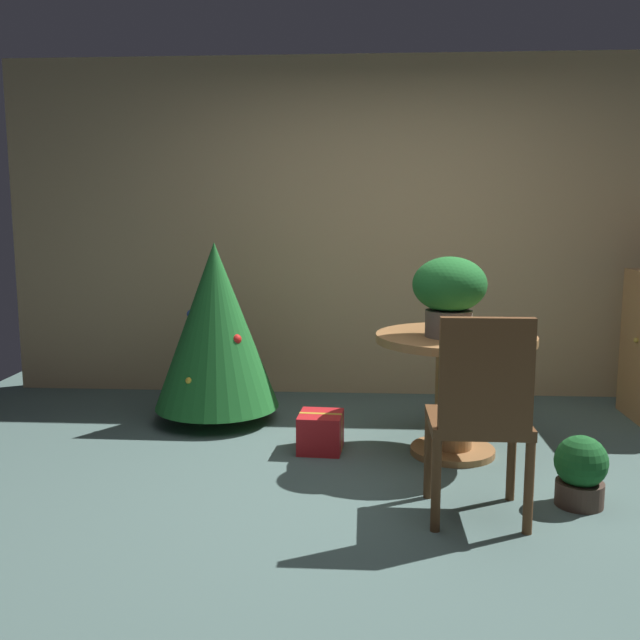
% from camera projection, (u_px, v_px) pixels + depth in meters
% --- Properties ---
extents(ground_plane, '(6.60, 6.60, 0.00)m').
position_uv_depth(ground_plane, '(403.00, 502.00, 3.53)').
color(ground_plane, '#4C6660').
extents(back_wall_panel, '(6.00, 0.10, 2.60)m').
position_uv_depth(back_wall_panel, '(391.00, 229.00, 5.51)').
color(back_wall_panel, tan).
rests_on(back_wall_panel, ground_plane).
extents(round_dining_table, '(0.93, 0.93, 0.73)m').
position_uv_depth(round_dining_table, '(455.00, 374.00, 4.17)').
color(round_dining_table, '#9E6B3D').
rests_on(round_dining_table, ground_plane).
extents(flower_vase, '(0.42, 0.42, 0.46)m').
position_uv_depth(flower_vase, '(449.00, 291.00, 4.02)').
color(flower_vase, '#665B51').
rests_on(flower_vase, round_dining_table).
extents(wooden_chair_near, '(0.45, 0.43, 0.98)m').
position_uv_depth(wooden_chair_near, '(481.00, 409.00, 3.23)').
color(wooden_chair_near, brown).
rests_on(wooden_chair_near, ground_plane).
extents(holiday_tree, '(0.85, 0.85, 1.23)m').
position_uv_depth(holiday_tree, '(216.00, 326.00, 4.82)').
color(holiday_tree, brown).
rests_on(holiday_tree, ground_plane).
extents(gift_box_red, '(0.28, 0.30, 0.23)m').
position_uv_depth(gift_box_red, '(321.00, 432.00, 4.29)').
color(gift_box_red, red).
rests_on(gift_box_red, ground_plane).
extents(potted_plant, '(0.26, 0.26, 0.35)m').
position_uv_depth(potted_plant, '(581.00, 470.00, 3.47)').
color(potted_plant, '#4C382D').
rests_on(potted_plant, ground_plane).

